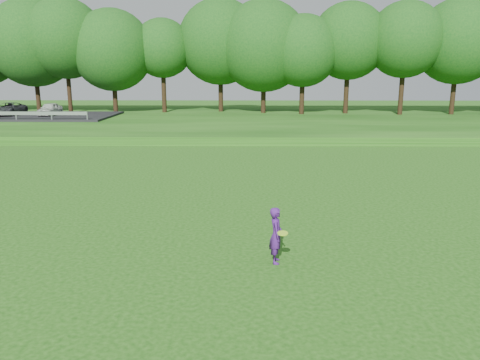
{
  "coord_description": "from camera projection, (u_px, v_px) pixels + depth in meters",
  "views": [
    {
      "loc": [
        1.01,
        -12.21,
        4.93
      ],
      "look_at": [
        0.79,
        3.36,
        1.3
      ],
      "focal_mm": 35.0,
      "sensor_mm": 36.0,
      "label": 1
    }
  ],
  "objects": [
    {
      "name": "walking_path",
      "position": [
        232.0,
        144.0,
        32.5
      ],
      "size": [
        130.0,
        1.6,
        0.04
      ],
      "primitive_type": "cube",
      "color": "gray",
      "rests_on": "ground"
    },
    {
      "name": "ground",
      "position": [
        210.0,
        253.0,
        13.03
      ],
      "size": [
        140.0,
        140.0,
        0.0
      ],
      "primitive_type": "plane",
      "color": "#16460D",
      "rests_on": "ground"
    },
    {
      "name": "treeline",
      "position": [
        237.0,
        40.0,
        48.19
      ],
      "size": [
        104.0,
        7.0,
        15.0
      ],
      "primitive_type": null,
      "color": "#0F4413",
      "rests_on": "berm"
    },
    {
      "name": "berm",
      "position": [
        236.0,
        119.0,
        46.07
      ],
      "size": [
        130.0,
        30.0,
        0.6
      ],
      "primitive_type": "cube",
      "color": "#16460D",
      "rests_on": "ground"
    },
    {
      "name": "woman",
      "position": [
        276.0,
        235.0,
        12.2
      ],
      "size": [
        0.45,
        0.94,
        1.5
      ],
      "color": "#47186F",
      "rests_on": "ground"
    }
  ]
}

